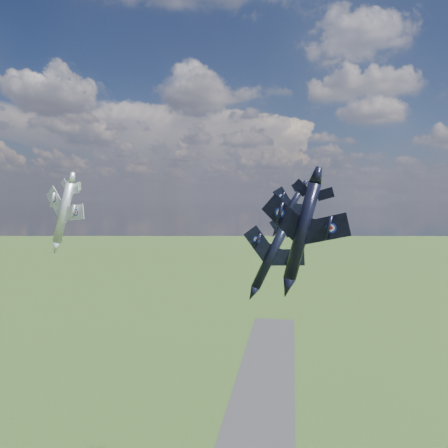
% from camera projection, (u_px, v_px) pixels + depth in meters
% --- Properties ---
extents(jet_lead_navy, '(12.05, 15.36, 7.03)m').
position_uv_depth(jet_lead_navy, '(271.00, 256.00, 63.54)').
color(jet_lead_navy, black).
extents(jet_right_navy, '(16.36, 18.80, 6.02)m').
position_uv_depth(jet_right_navy, '(302.00, 231.00, 50.13)').
color(jet_right_navy, black).
extents(jet_high_navy, '(10.74, 14.45, 7.59)m').
position_uv_depth(jet_high_navy, '(290.00, 208.00, 92.12)').
color(jet_high_navy, black).
extents(jet_left_silver, '(17.85, 20.02, 7.52)m').
position_uv_depth(jet_left_silver, '(64.00, 213.00, 80.81)').
color(jet_left_silver, '#A7A9B1').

